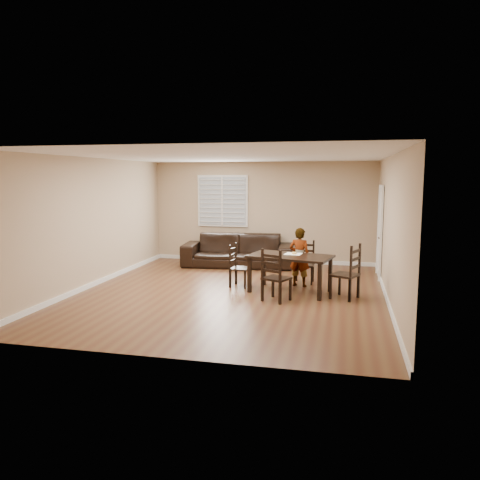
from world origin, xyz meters
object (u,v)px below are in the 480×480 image
dining_table (290,260)px  child (300,257)px  chair_near (305,263)px  sofa (238,250)px  chair_right (351,274)px  chair_far (273,278)px  donut (294,253)px  chair_left (236,267)px

dining_table → child: (0.13, 0.57, -0.04)m
chair_near → sofa: size_ratio=0.33×
dining_table → sofa: bearing=136.9°
sofa → chair_right: bearing=-49.2°
chair_near → chair_right: chair_right is taller
chair_near → child: child is taller
chair_near → chair_far: (-0.42, -1.81, 0.03)m
dining_table → child: bearing=90.0°
donut → sofa: sofa is taller
chair_right → sofa: (-2.84, 2.77, -0.07)m
chair_near → chair_right: (0.98, -1.29, 0.06)m
chair_far → chair_left: size_ratio=1.10×
dining_table → sofa: sofa is taller
chair_far → chair_right: size_ratio=0.94×
chair_far → chair_right: 1.50m
chair_left → sofa: chair_left is taller
dining_table → donut: bearing=83.7°
dining_table → chair_far: chair_far is taller
donut → chair_right: bearing=-22.7°
chair_near → chair_right: size_ratio=0.88×
chair_near → sofa: chair_near is taller
chair_left → chair_far: bearing=-131.2°
chair_right → chair_left: bearing=-80.2°
chair_right → sofa: size_ratio=0.38×
chair_near → sofa: 2.37m
dining_table → chair_near: size_ratio=1.91×
chair_near → donut: size_ratio=8.50×
dining_table → chair_right: bearing=-1.0°
chair_right → sofa: bearing=-111.1°
dining_table → chair_right: size_ratio=1.67×
chair_right → chair_near: bearing=-119.5°
dining_table → child: 0.58m
chair_left → chair_right: size_ratio=0.85×
chair_far → child: bearing=-79.9°
child → dining_table: bearing=92.0°
chair_left → donut: size_ratio=8.26×
child → sofa: size_ratio=0.44×
child → donut: (-0.07, -0.40, 0.15)m
dining_table → child: child is taller
chair_left → sofa: bearing=19.1°
dining_table → sofa: (-1.65, 2.47, -0.25)m
child → donut: child is taller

